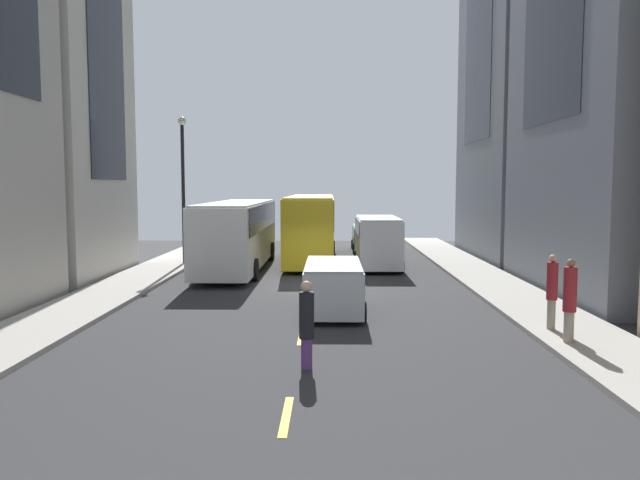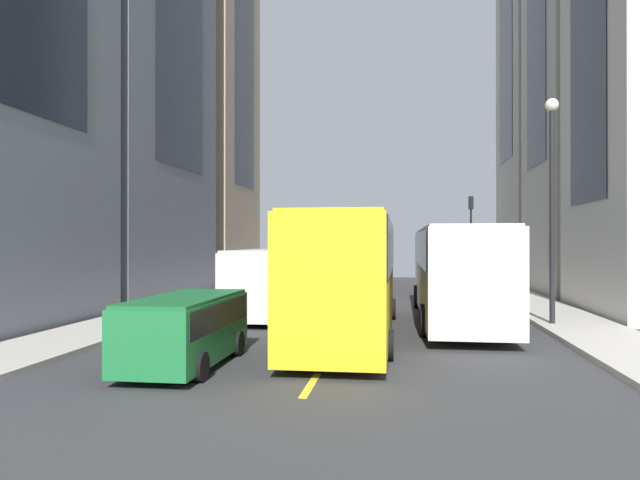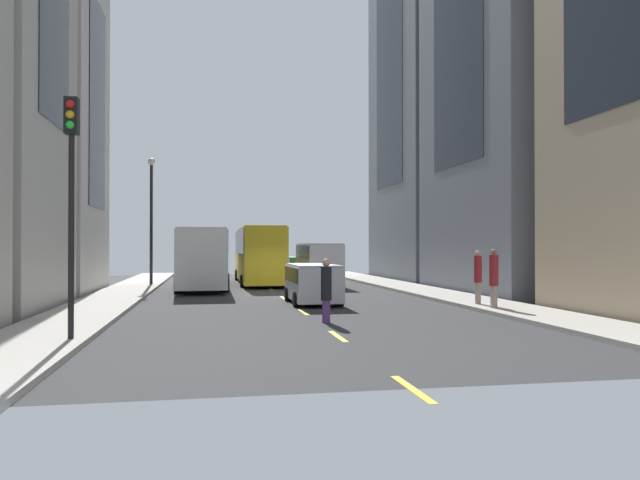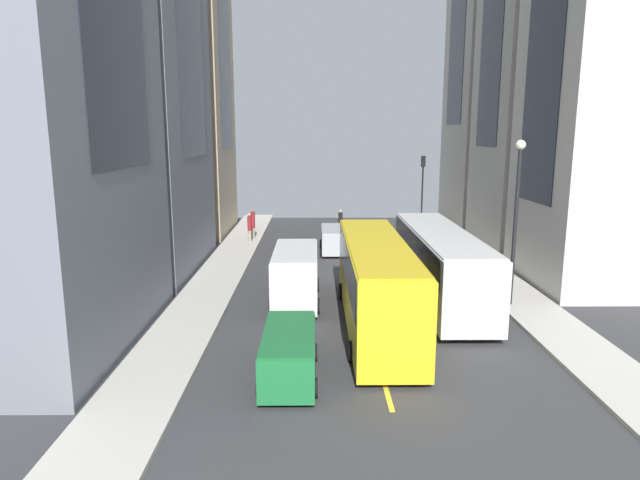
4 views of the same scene
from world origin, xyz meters
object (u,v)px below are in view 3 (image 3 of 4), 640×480
(traffic_light_near_corner, at_px, (71,171))
(pedestrian_crossing_near, at_px, (494,277))
(city_bus_white, at_px, (203,253))
(car_silver_1, at_px, (313,280))
(car_green_0, at_px, (298,266))
(pedestrian_walking_far, at_px, (326,288))
(streetcar_yellow, at_px, (258,251))
(delivery_van_white, at_px, (319,261))
(pedestrian_waiting_curb, at_px, (478,275))

(traffic_light_near_corner, bearing_deg, pedestrian_crossing_near, 20.31)
(city_bus_white, bearing_deg, car_silver_1, -66.30)
(car_green_0, height_order, pedestrian_walking_far, pedestrian_walking_far)
(streetcar_yellow, relative_size, car_green_0, 2.73)
(streetcar_yellow, relative_size, pedestrian_crossing_near, 5.61)
(pedestrian_crossing_near, bearing_deg, traffic_light_near_corner, 138.59)
(city_bus_white, relative_size, delivery_van_white, 2.23)
(delivery_van_white, distance_m, traffic_light_near_corner, 22.98)
(streetcar_yellow, distance_m, pedestrian_crossing_near, 20.07)
(delivery_van_white, height_order, traffic_light_near_corner, traffic_light_near_corner)
(streetcar_yellow, height_order, car_green_0, streetcar_yellow)
(car_silver_1, height_order, pedestrian_crossing_near, pedestrian_crossing_near)
(streetcar_yellow, xyz_separation_m, pedestrian_crossing_near, (7.19, -18.72, -0.83))
(delivery_van_white, distance_m, pedestrian_crossing_near, 15.96)
(pedestrian_walking_far, bearing_deg, delivery_van_white, 106.57)
(pedestrian_walking_far, height_order, traffic_light_near_corner, traffic_light_near_corner)
(streetcar_yellow, height_order, pedestrian_crossing_near, streetcar_yellow)
(traffic_light_near_corner, bearing_deg, city_bus_white, 81.65)
(delivery_van_white, distance_m, pedestrian_waiting_curb, 14.54)
(streetcar_yellow, height_order, delivery_van_white, streetcar_yellow)
(delivery_van_white, bearing_deg, car_green_0, 90.48)
(car_silver_1, xyz_separation_m, pedestrian_waiting_curb, (6.10, -2.85, 0.31))
(pedestrian_waiting_curb, relative_size, pedestrian_crossing_near, 0.97)
(car_green_0, bearing_deg, car_silver_1, -96.50)
(car_green_0, height_order, pedestrian_waiting_curb, pedestrian_waiting_curb)
(pedestrian_waiting_curb, height_order, pedestrian_walking_far, pedestrian_waiting_curb)
(city_bus_white, distance_m, streetcar_yellow, 5.14)
(delivery_van_white, xyz_separation_m, car_silver_1, (-2.29, -11.18, -0.54))
(car_green_0, xyz_separation_m, pedestrian_crossing_near, (3.81, -23.78, 0.34))
(car_green_0, distance_m, pedestrian_waiting_curb, 22.64)
(streetcar_yellow, distance_m, delivery_van_white, 4.75)
(pedestrian_crossing_near, relative_size, traffic_light_near_corner, 0.37)
(city_bus_white, relative_size, car_green_0, 2.79)
(car_silver_1, bearing_deg, streetcar_yellow, 94.62)
(streetcar_yellow, bearing_deg, traffic_light_near_corner, -105.17)
(city_bus_white, xyz_separation_m, car_silver_1, (4.67, -10.63, -1.03))
(city_bus_white, xyz_separation_m, streetcar_yellow, (3.51, 3.75, 0.11))
(city_bus_white, distance_m, pedestrian_walking_far, 17.40)
(car_silver_1, height_order, traffic_light_near_corner, traffic_light_near_corner)
(car_green_0, distance_m, car_silver_1, 19.58)
(car_green_0, distance_m, traffic_light_near_corner, 30.64)
(streetcar_yellow, xyz_separation_m, car_green_0, (3.38, 5.06, -1.17))
(car_green_0, height_order, traffic_light_near_corner, traffic_light_near_corner)
(city_bus_white, distance_m, pedestrian_crossing_near, 18.41)
(pedestrian_waiting_curb, relative_size, pedestrian_walking_far, 1.04)
(streetcar_yellow, xyz_separation_m, pedestrian_walking_far, (0.53, -20.65, -1.05))
(car_silver_1, bearing_deg, city_bus_white, 113.70)
(city_bus_white, distance_m, delivery_van_white, 7.00)
(streetcar_yellow, relative_size, pedestrian_waiting_curb, 5.76)
(delivery_van_white, relative_size, pedestrian_waiting_curb, 2.64)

